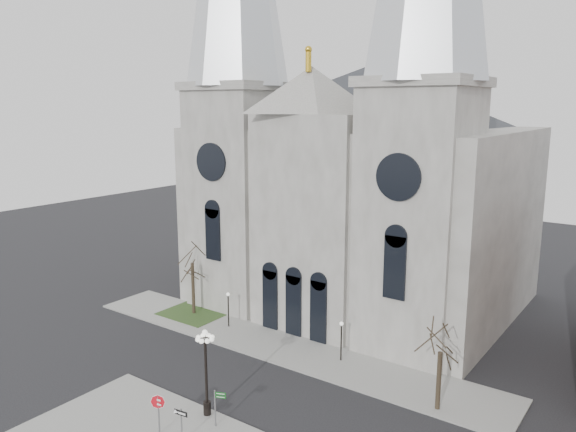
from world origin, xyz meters
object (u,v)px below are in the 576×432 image
Objects in this scene: one_way_sign at (181,420)px; street_name_sign at (216,405)px; stop_sign at (158,406)px; globe_lamp at (206,362)px.

one_way_sign is 2.58m from street_name_sign.
stop_sign is at bearing 178.32° from one_way_sign.
one_way_sign is 0.90× the size of street_name_sign.
globe_lamp reaches higher than street_name_sign.
stop_sign reaches higher than one_way_sign.
street_name_sign is (0.51, 2.53, -0.06)m from one_way_sign.
stop_sign is 3.60m from street_name_sign.
globe_lamp reaches higher than one_way_sign.
globe_lamp is at bearing 66.35° from stop_sign.
stop_sign is 1.08× the size of street_name_sign.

